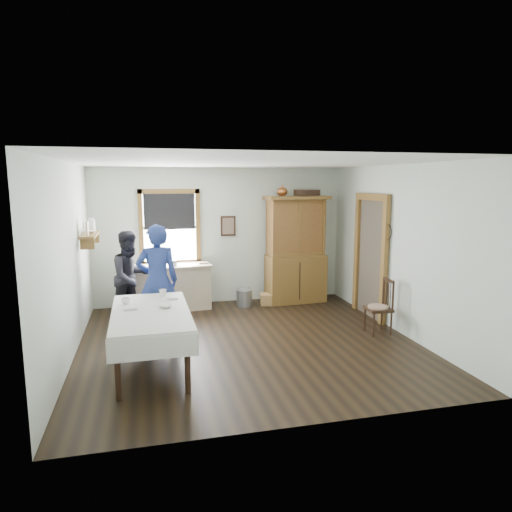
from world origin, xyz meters
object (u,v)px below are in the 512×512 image
dining_table (152,339)px  pail (244,298)px  china_hutch (296,250)px  wicker_basket (270,299)px  work_counter (171,287)px  woman_blue (158,285)px  spindle_chair (378,306)px  figure_dark (131,280)px

dining_table → pail: bearing=55.6°
china_hutch → wicker_basket: (-0.57, -0.13, -0.96)m
work_counter → woman_blue: (-0.28, -1.51, 0.39)m
china_hutch → wicker_basket: china_hutch is taller
dining_table → pail: 3.21m
china_hutch → pail: bearing=-176.3°
spindle_chair → figure_dark: figure_dark is taller
china_hutch → woman_blue: size_ratio=1.30×
work_counter → china_hutch: 2.59m
dining_table → figure_dark: 2.18m
dining_table → pail: dining_table is taller
dining_table → figure_dark: bearing=98.1°
dining_table → woman_blue: 1.34m
dining_table → spindle_chair: spindle_chair is taller
wicker_basket → china_hutch: bearing=12.6°
dining_table → work_counter: bearing=81.7°
dining_table → spindle_chair: 3.61m
dining_table → woman_blue: size_ratio=1.17×
work_counter → figure_dark: 0.99m
work_counter → wicker_basket: 1.96m
spindle_chair → woman_blue: bearing=171.7°
spindle_chair → pail: bearing=133.2°
figure_dark → wicker_basket: bearing=-22.1°
dining_table → pail: (1.81, 2.65, -0.22)m
pail → figure_dark: bearing=-166.2°
work_counter → dining_table: 2.79m
work_counter → spindle_chair: bearing=-39.6°
dining_table → wicker_basket: dining_table is taller
china_hutch → figure_dark: 3.29m
dining_table → spindle_chair: (3.57, 0.56, 0.06)m
pail → woman_blue: size_ratio=0.20×
pail → figure_dark: figure_dark is taller
spindle_chair → dining_table: bearing=-168.0°
spindle_chair → wicker_basket: (-1.23, 2.09, -0.34)m
work_counter → wicker_basket: (1.93, -0.11, -0.32)m
wicker_basket → woman_blue: woman_blue is taller
woman_blue → work_counter: bearing=-103.1°
china_hutch → wicker_basket: bearing=-170.5°
work_counter → woman_blue: size_ratio=0.92×
china_hutch → dining_table: china_hutch is taller
spindle_chair → wicker_basket: size_ratio=2.38×
work_counter → china_hutch: size_ratio=0.70×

